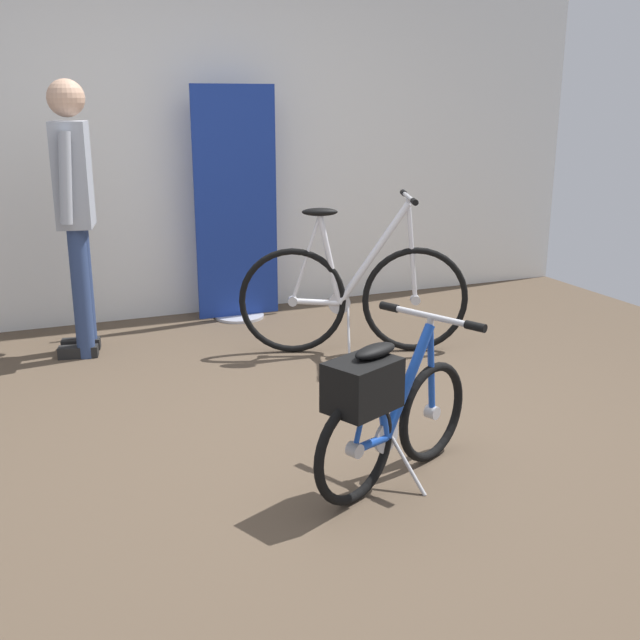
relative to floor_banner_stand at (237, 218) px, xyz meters
name	(u,v)px	position (x,y,z in m)	size (l,w,h in m)	color
ground_plane	(322,442)	(-0.26, -2.22, -0.74)	(6.49, 6.49, 0.00)	brown
back_wall	(186,107)	(-0.26, 0.31, 0.76)	(6.49, 0.10, 3.00)	white
floor_banner_stand	(237,218)	(0.00, 0.00, 0.00)	(0.60, 0.36, 1.66)	#B7B7BC
folding_bike_foreground	(385,408)	(-0.18, -2.71, -0.40)	(0.91, 0.58, 0.70)	black
display_bike_left	(354,294)	(0.45, -1.04, -0.37)	(1.37, 0.64, 1.01)	black
visitor_near_wall	(75,202)	(-1.13, -0.43, 0.22)	(0.32, 0.53, 1.67)	navy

